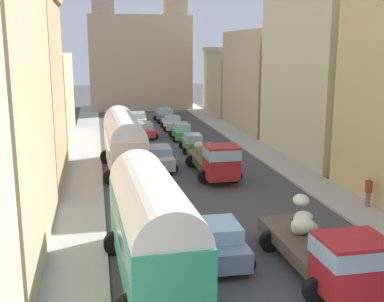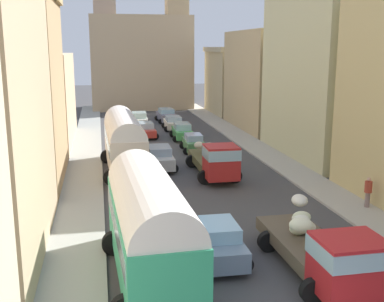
# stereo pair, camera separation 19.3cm
# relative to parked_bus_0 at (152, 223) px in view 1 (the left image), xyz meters

# --- Properties ---
(ground_plane) EXTENTS (154.00, 154.00, 0.00)m
(ground_plane) POSITION_rel_parked_bus_0_xyz_m (4.40, 20.32, -2.32)
(ground_plane) COLOR #434243
(sidewalk_left) EXTENTS (2.50, 70.00, 0.14)m
(sidewalk_left) POSITION_rel_parked_bus_0_xyz_m (-2.85, 20.32, -2.25)
(sidewalk_left) COLOR #989B94
(sidewalk_left) RESTS_ON ground
(sidewalk_right) EXTENTS (2.50, 70.00, 0.14)m
(sidewalk_right) POSITION_rel_parked_bus_0_xyz_m (11.65, 20.32, -2.25)
(sidewalk_right) COLOR #B1AB9E
(sidewalk_right) RESTS_ON ground
(building_left_2) EXTENTS (4.81, 9.98, 12.12)m
(building_left_2) POSITION_rel_parked_bus_0_xyz_m (-6.29, 14.94, 3.77)
(building_left_2) COLOR tan
(building_left_2) RESTS_ON ground
(building_left_3) EXTENTS (5.86, 14.40, 8.03)m
(building_left_3) POSITION_rel_parked_bus_0_xyz_m (-7.03, 28.03, 1.70)
(building_left_3) COLOR beige
(building_left_3) RESTS_ON ground
(building_right_2) EXTENTS (5.36, 12.78, 14.75)m
(building_right_2) POSITION_rel_parked_bus_0_xyz_m (15.34, 18.63, 5.10)
(building_right_2) COLOR beige
(building_right_2) RESTS_ON ground
(building_right_3) EXTENTS (5.85, 12.86, 10.31)m
(building_right_3) POSITION_rel_parked_bus_0_xyz_m (15.83, 32.11, 2.84)
(building_right_3) COLOR tan
(building_right_3) RESTS_ON ground
(building_right_4) EXTENTS (5.29, 9.87, 8.64)m
(building_right_4) POSITION_rel_parked_bus_0_xyz_m (15.30, 44.17, 2.03)
(building_right_4) COLOR tan
(building_right_4) RESTS_ON ground
(distant_church) EXTENTS (13.94, 7.39, 21.34)m
(distant_church) POSITION_rel_parked_bus_0_xyz_m (4.40, 52.02, 5.15)
(distant_church) COLOR tan
(distant_church) RESTS_ON ground
(parked_bus_0) EXTENTS (3.53, 8.75, 4.19)m
(parked_bus_0) POSITION_rel_parked_bus_0_xyz_m (0.00, 0.00, 0.00)
(parked_bus_0) COLOR #309D6F
(parked_bus_0) RESTS_ON ground
(parked_bus_1) EXTENTS (3.33, 9.71, 4.18)m
(parked_bus_1) POSITION_rel_parked_bus_0_xyz_m (-0.05, 16.34, 0.02)
(parked_bus_1) COLOR beige
(parked_bus_1) RESTS_ON ground
(cargo_truck_0) EXTENTS (3.17, 7.31, 2.40)m
(cargo_truck_0) POSITION_rel_parked_bus_0_xyz_m (6.40, -1.34, -1.07)
(cargo_truck_0) COLOR red
(cargo_truck_0) RESTS_ON ground
(cargo_truck_1) EXTENTS (2.97, 7.52, 2.55)m
(cargo_truck_1) POSITION_rel_parked_bus_0_xyz_m (5.83, 13.61, -1.02)
(cargo_truck_1) COLOR #AF211F
(cargo_truck_1) RESTS_ON ground
(car_0) EXTENTS (2.20, 3.72, 1.49)m
(car_0) POSITION_rel_parked_bus_0_xyz_m (6.00, 22.07, -1.56)
(car_0) COLOR #518C4D
(car_0) RESTS_ON ground
(car_1) EXTENTS (2.28, 4.22, 1.56)m
(car_1) POSITION_rel_parked_bus_0_xyz_m (6.00, 27.57, -1.53)
(car_1) COLOR #439B4E
(car_1) RESTS_ON ground
(car_2) EXTENTS (2.36, 3.97, 1.45)m
(car_2) POSITION_rel_parked_bus_0_xyz_m (6.00, 33.07, -1.57)
(car_2) COLOR beige
(car_2) RESTS_ON ground
(car_3) EXTENTS (2.47, 4.36, 1.60)m
(car_3) POSITION_rel_parked_bus_0_xyz_m (6.00, 38.57, -1.50)
(car_3) COLOR slate
(car_3) RESTS_ON ground
(car_4) EXTENTS (2.23, 3.92, 1.64)m
(car_4) POSITION_rel_parked_bus_0_xyz_m (2.97, 1.24, -1.50)
(car_4) COLOR slate
(car_4) RESTS_ON ground
(car_5) EXTENTS (2.41, 4.28, 1.64)m
(car_5) POSITION_rel_parked_bus_0_xyz_m (2.48, 16.85, -1.50)
(car_5) COLOR silver
(car_5) RESTS_ON ground
(car_6) EXTENTS (2.38, 4.11, 1.47)m
(car_6) POSITION_rel_parked_bus_0_xyz_m (2.63, 29.31, -1.57)
(car_6) COLOR #B73128
(car_6) RESTS_ON ground
(car_7) EXTENTS (2.46, 4.43, 1.57)m
(car_7) POSITION_rel_parked_bus_0_xyz_m (2.63, 36.14, -1.53)
(car_7) COLOR silver
(car_7) RESTS_ON ground
(pedestrian_1) EXTENTS (0.46, 0.46, 1.79)m
(pedestrian_1) POSITION_rel_parked_bus_0_xyz_m (12.39, 5.86, -1.31)
(pedestrian_1) COLOR #7E6563
(pedestrian_1) RESTS_ON ground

